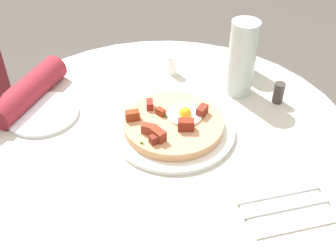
{
  "coord_description": "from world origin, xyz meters",
  "views": [
    {
      "loc": [
        -0.74,
        0.1,
        1.35
      ],
      "look_at": [
        -0.0,
        -0.01,
        0.73
      ],
      "focal_mm": 43.94,
      "sensor_mm": 36.0,
      "label": 1
    }
  ],
  "objects": [
    {
      "name": "water_bottle",
      "position": [
        0.14,
        -0.23,
        0.81
      ],
      "size": [
        0.07,
        0.07,
        0.2
      ],
      "primitive_type": "cylinder",
      "color": "silver",
      "rests_on": "dining_table"
    },
    {
      "name": "bread_plate",
      "position": [
        0.11,
        0.29,
        0.71
      ],
      "size": [
        0.18,
        0.18,
        0.01
      ],
      "primitive_type": "cylinder",
      "color": "white",
      "rests_on": "dining_table"
    },
    {
      "name": "salt_shaker",
      "position": [
        0.26,
        -0.07,
        0.74
      ],
      "size": [
        0.03,
        0.03,
        0.06
      ],
      "primitive_type": "cylinder",
      "color": "white",
      "rests_on": "dining_table"
    },
    {
      "name": "pizza_plate",
      "position": [
        -0.0,
        -0.03,
        0.72
      ],
      "size": [
        0.29,
        0.29,
        0.01
      ],
      "primitive_type": "cylinder",
      "color": "white",
      "rests_on": "dining_table"
    },
    {
      "name": "pepper_shaker",
      "position": [
        0.08,
        -0.32,
        0.74
      ],
      "size": [
        0.03,
        0.03,
        0.06
      ],
      "primitive_type": "cylinder",
      "color": "#3F3833",
      "rests_on": "dining_table"
    },
    {
      "name": "fork",
      "position": [
        -0.23,
        -0.2,
        0.72
      ],
      "size": [
        0.03,
        0.18,
        0.0
      ],
      "primitive_type": "cube",
      "rotation": [
        0.0,
        0.0,
        1.66
      ],
      "color": "silver",
      "rests_on": "napkin"
    },
    {
      "name": "breakfast_pizza",
      "position": [
        -0.0,
        -0.03,
        0.73
      ],
      "size": [
        0.24,
        0.24,
        0.05
      ],
      "color": "tan",
      "rests_on": "pizza_plate"
    },
    {
      "name": "knife",
      "position": [
        -0.27,
        -0.21,
        0.72
      ],
      "size": [
        0.03,
        0.18,
        0.0
      ],
      "primitive_type": "cube",
      "rotation": [
        0.0,
        0.0,
        1.66
      ],
      "color": "silver",
      "rests_on": "napkin"
    },
    {
      "name": "water_glass",
      "position": [
        0.24,
        -0.27,
        0.77
      ],
      "size": [
        0.07,
        0.07,
        0.12
      ],
      "primitive_type": "cylinder",
      "color": "silver",
      "rests_on": "dining_table"
    },
    {
      "name": "napkin",
      "position": [
        -0.25,
        -0.2,
        0.71
      ],
      "size": [
        0.15,
        0.18,
        0.0
      ],
      "primitive_type": "cube",
      "rotation": [
        0.0,
        0.0,
        1.66
      ],
      "color": "white",
      "rests_on": "dining_table"
    },
    {
      "name": "dining_table",
      "position": [
        0.0,
        0.0,
        0.54
      ],
      "size": [
        0.93,
        0.93,
        0.71
      ],
      "color": "beige",
      "rests_on": "ground_plane"
    }
  ]
}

